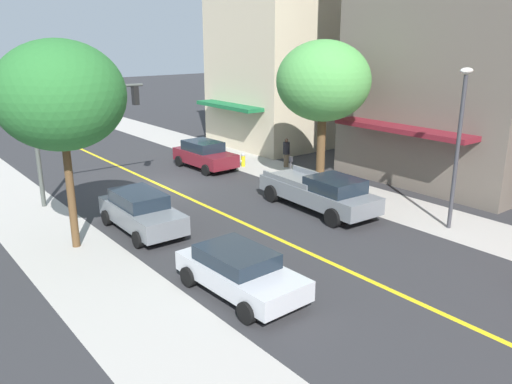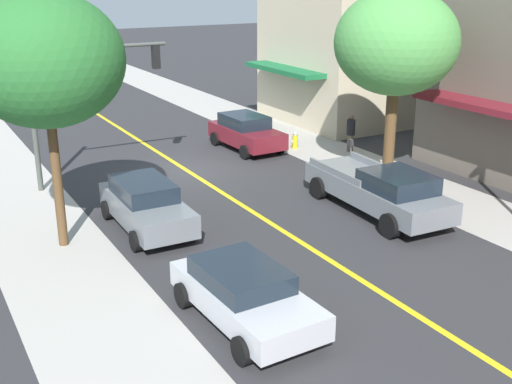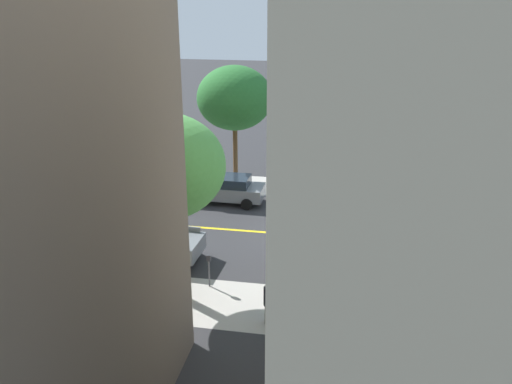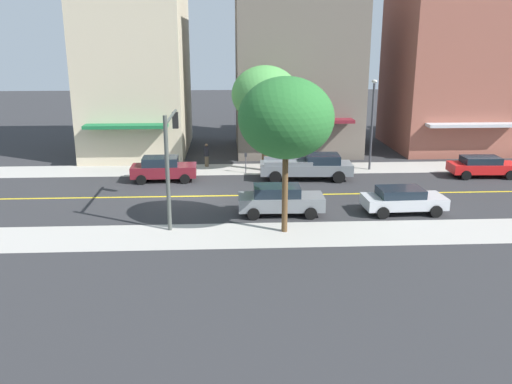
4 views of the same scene
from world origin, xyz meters
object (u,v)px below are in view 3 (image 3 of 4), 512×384
object	(u,v)px
traffic_light_mast	(327,141)
fire_hydrant	(318,290)
pedestrian_black_shirt	(269,302)
small_dog	(34,170)
pedestrian_blue_shirt	(18,161)
street_tree_right_corner	(163,167)
grey_pickup_truck	(131,239)
parking_meter	(209,266)
street_tree_left_near	(235,98)
silver_sedan_right_curb	(117,183)
grey_sedan_right_curb	(225,189)
maroon_sedan_left_curb	(347,259)

from	to	relation	value
traffic_light_mast	fire_hydrant	bearing A→B (deg)	2.01
pedestrian_black_shirt	small_dog	size ratio (longest dim) A/B	2.07
pedestrian_black_shirt	pedestrian_blue_shirt	bearing A→B (deg)	21.49
street_tree_right_corner	grey_pickup_truck	xyz separation A→B (m)	(2.72, 2.74, -4.46)
parking_meter	pedestrian_black_shirt	bearing A→B (deg)	-127.67
street_tree_left_near	fire_hydrant	world-z (taller)	street_tree_left_near
small_dog	silver_sedan_right_curb	bearing A→B (deg)	-38.03
street_tree_left_near	fire_hydrant	distance (m)	14.46
pedestrian_black_shirt	grey_pickup_truck	bearing A→B (deg)	27.31
fire_hydrant	grey_sedan_right_curb	size ratio (longest dim) A/B	0.18
silver_sedan_right_curb	pedestrian_black_shirt	xyz separation A→B (m)	(-11.49, -10.91, 0.16)
street_tree_left_near	maroon_sedan_left_curb	xyz separation A→B (m)	(-10.13, -6.96, -4.68)
silver_sedan_right_curb	pedestrian_black_shirt	bearing A→B (deg)	131.45
street_tree_right_corner	maroon_sedan_left_curb	distance (m)	8.62
street_tree_left_near	pedestrian_blue_shirt	distance (m)	15.30
fire_hydrant	pedestrian_black_shirt	distance (m)	2.60
pedestrian_blue_shirt	maroon_sedan_left_curb	bearing A→B (deg)	74.27
grey_pickup_truck	pedestrian_blue_shirt	size ratio (longest dim) A/B	3.55
grey_sedan_right_curb	pedestrian_black_shirt	world-z (taller)	pedestrian_black_shirt
grey_sedan_right_curb	pedestrian_blue_shirt	world-z (taller)	pedestrian_blue_shirt
street_tree_left_near	pedestrian_black_shirt	bearing A→B (deg)	-163.19
silver_sedan_right_curb	grey_sedan_right_curb	bearing A→B (deg)	177.58
street_tree_right_corner	silver_sedan_right_curb	world-z (taller)	street_tree_right_corner
street_tree_right_corner	traffic_light_mast	xyz separation A→B (m)	(10.44, -5.49, -1.51)
fire_hydrant	traffic_light_mast	distance (m)	10.46
street_tree_left_near	grey_pickup_truck	bearing A→B (deg)	165.07
silver_sedan_right_curb	pedestrian_black_shirt	size ratio (longest dim) A/B	2.56
fire_hydrant	pedestrian_blue_shirt	world-z (taller)	pedestrian_blue_shirt
traffic_light_mast	grey_pickup_truck	world-z (taller)	traffic_light_mast
fire_hydrant	silver_sedan_right_curb	xyz separation A→B (m)	(9.55, 12.57, 0.34)
street_tree_right_corner	traffic_light_mast	world-z (taller)	street_tree_right_corner
pedestrian_black_shirt	grey_sedan_right_curb	bearing A→B (deg)	-11.49
fire_hydrant	silver_sedan_right_curb	size ratio (longest dim) A/B	0.18
fire_hydrant	parking_meter	xyz separation A→B (m)	(0.22, 4.46, 0.54)
street_tree_left_near	pedestrian_black_shirt	size ratio (longest dim) A/B	4.33
fire_hydrant	small_dog	size ratio (longest dim) A/B	0.98
small_dog	pedestrian_blue_shirt	bearing A→B (deg)	150.58
traffic_light_mast	pedestrian_blue_shirt	size ratio (longest dim) A/B	3.25
street_tree_right_corner	small_dog	world-z (taller)	street_tree_right_corner
fire_hydrant	silver_sedan_right_curb	world-z (taller)	silver_sedan_right_curb
street_tree_right_corner	pedestrian_black_shirt	world-z (taller)	street_tree_right_corner
silver_sedan_right_curb	fire_hydrant	bearing A→B (deg)	140.72
grey_pickup_truck	pedestrian_blue_shirt	distance (m)	15.46
street_tree_left_near	pedestrian_black_shirt	xyz separation A→B (m)	(-14.10, -4.26, -4.62)
pedestrian_black_shirt	silver_sedan_right_curb	bearing A→B (deg)	11.48
fire_hydrant	maroon_sedan_left_curb	size ratio (longest dim) A/B	0.19
maroon_sedan_left_curb	small_dog	xyz separation A→B (m)	(9.76, 20.34, -0.42)
fire_hydrant	maroon_sedan_left_curb	bearing A→B (deg)	-27.21
grey_sedan_right_curb	small_dog	size ratio (longest dim) A/B	5.48
maroon_sedan_left_curb	pedestrian_blue_shirt	size ratio (longest dim) A/B	2.48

